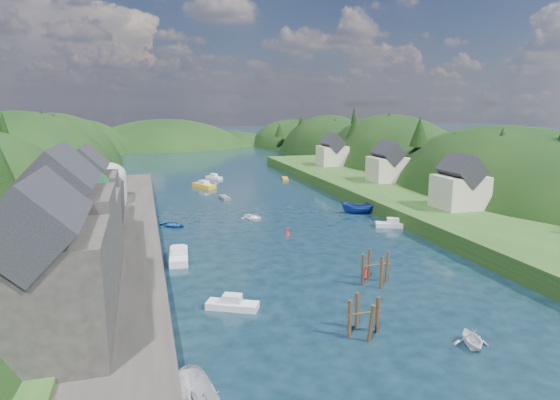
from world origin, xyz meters
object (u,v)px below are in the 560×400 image
object	(u,v)px
piling_cluster_near	(364,320)
channel_buoy_near	(366,272)
piling_cluster_far	(375,271)
channel_buoy_far	(288,232)

from	to	relation	value
piling_cluster_near	channel_buoy_near	distance (m)	13.25
piling_cluster_near	channel_buoy_near	world-z (taller)	piling_cluster_near
piling_cluster_far	channel_buoy_near	xyz separation A→B (m)	(0.07, 2.11, -0.88)
piling_cluster_far	channel_buoy_far	world-z (taller)	piling_cluster_far
piling_cluster_near	channel_buoy_near	bearing A→B (deg)	62.50
piling_cluster_far	channel_buoy_near	size ratio (longest dim) A/B	3.51
channel_buoy_near	channel_buoy_far	size ratio (longest dim) A/B	1.00
piling_cluster_near	channel_buoy_far	size ratio (longest dim) A/B	3.33
piling_cluster_far	channel_buoy_far	xyz separation A→B (m)	(-3.24, 19.85, -0.88)
channel_buoy_near	channel_buoy_far	world-z (taller)	same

